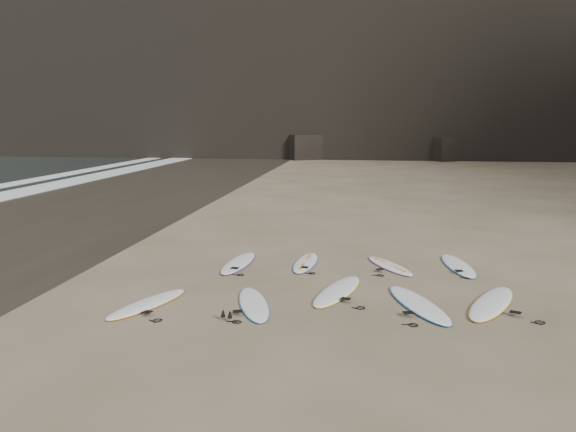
{
  "coord_description": "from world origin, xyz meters",
  "views": [
    {
      "loc": [
        0.38,
        -12.29,
        4.02
      ],
      "look_at": [
        -1.61,
        2.14,
        1.5
      ],
      "focal_mm": 35.0,
      "sensor_mm": 36.0,
      "label": 1
    }
  ],
  "objects_px": {
    "surfboard_0": "(148,303)",
    "surfboard_5": "(238,263)",
    "surfboard_4": "(492,303)",
    "surfboard_1": "(254,303)",
    "surfboard_2": "(338,290)",
    "surfboard_3": "(418,304)",
    "surfboard_8": "(458,265)",
    "surfboard_6": "(306,262)",
    "surfboard_7": "(390,266)"
  },
  "relations": [
    {
      "from": "surfboard_5",
      "to": "surfboard_6",
      "type": "height_order",
      "value": "surfboard_5"
    },
    {
      "from": "surfboard_3",
      "to": "surfboard_5",
      "type": "relative_size",
      "value": 1.08
    },
    {
      "from": "surfboard_2",
      "to": "surfboard_6",
      "type": "height_order",
      "value": "surfboard_2"
    },
    {
      "from": "surfboard_2",
      "to": "surfboard_5",
      "type": "distance_m",
      "value": 3.64
    },
    {
      "from": "surfboard_3",
      "to": "surfboard_4",
      "type": "height_order",
      "value": "same"
    },
    {
      "from": "surfboard_1",
      "to": "surfboard_8",
      "type": "relative_size",
      "value": 0.95
    },
    {
      "from": "surfboard_3",
      "to": "surfboard_1",
      "type": "bearing_deg",
      "value": 167.02
    },
    {
      "from": "surfboard_1",
      "to": "surfboard_5",
      "type": "height_order",
      "value": "surfboard_5"
    },
    {
      "from": "surfboard_6",
      "to": "surfboard_8",
      "type": "height_order",
      "value": "surfboard_8"
    },
    {
      "from": "surfboard_5",
      "to": "surfboard_8",
      "type": "distance_m",
      "value": 6.09
    },
    {
      "from": "surfboard_4",
      "to": "surfboard_6",
      "type": "bearing_deg",
      "value": 170.94
    },
    {
      "from": "surfboard_0",
      "to": "surfboard_8",
      "type": "xyz_separation_m",
      "value": [
        7.25,
        4.26,
        0.0
      ]
    },
    {
      "from": "surfboard_1",
      "to": "surfboard_2",
      "type": "height_order",
      "value": "surfboard_2"
    },
    {
      "from": "surfboard_1",
      "to": "surfboard_4",
      "type": "distance_m",
      "value": 5.22
    },
    {
      "from": "surfboard_4",
      "to": "surfboard_5",
      "type": "distance_m",
      "value": 6.83
    },
    {
      "from": "surfboard_0",
      "to": "surfboard_3",
      "type": "xyz_separation_m",
      "value": [
        5.87,
        0.76,
        0.01
      ]
    },
    {
      "from": "surfboard_1",
      "to": "surfboard_8",
      "type": "bearing_deg",
      "value": 20.58
    },
    {
      "from": "surfboard_2",
      "to": "surfboard_6",
      "type": "bearing_deg",
      "value": 128.78
    },
    {
      "from": "surfboard_2",
      "to": "surfboard_6",
      "type": "relative_size",
      "value": 1.15
    },
    {
      "from": "surfboard_0",
      "to": "surfboard_4",
      "type": "distance_m",
      "value": 7.55
    },
    {
      "from": "surfboard_0",
      "to": "surfboard_2",
      "type": "relative_size",
      "value": 0.9
    },
    {
      "from": "surfboard_7",
      "to": "surfboard_2",
      "type": "bearing_deg",
      "value": -145.6
    },
    {
      "from": "surfboard_1",
      "to": "surfboard_5",
      "type": "distance_m",
      "value": 3.59
    },
    {
      "from": "surfboard_1",
      "to": "surfboard_2",
      "type": "relative_size",
      "value": 0.91
    },
    {
      "from": "surfboard_2",
      "to": "surfboard_4",
      "type": "relative_size",
      "value": 0.97
    },
    {
      "from": "surfboard_2",
      "to": "surfboard_3",
      "type": "height_order",
      "value": "surfboard_3"
    },
    {
      "from": "surfboard_1",
      "to": "surfboard_4",
      "type": "bearing_deg",
      "value": -9.77
    },
    {
      "from": "surfboard_1",
      "to": "surfboard_7",
      "type": "bearing_deg",
      "value": 32.05
    },
    {
      "from": "surfboard_3",
      "to": "surfboard_5",
      "type": "xyz_separation_m",
      "value": [
        -4.68,
        2.96,
        -0.0
      ]
    },
    {
      "from": "surfboard_3",
      "to": "surfboard_6",
      "type": "relative_size",
      "value": 1.17
    },
    {
      "from": "surfboard_0",
      "to": "surfboard_1",
      "type": "xyz_separation_m",
      "value": [
        2.3,
        0.31,
        0.0
      ]
    },
    {
      "from": "surfboard_5",
      "to": "surfboard_4",
      "type": "bearing_deg",
      "value": -18.37
    },
    {
      "from": "surfboard_6",
      "to": "surfboard_7",
      "type": "bearing_deg",
      "value": 3.35
    },
    {
      "from": "surfboard_7",
      "to": "surfboard_0",
      "type": "bearing_deg",
      "value": -171.33
    },
    {
      "from": "surfboard_5",
      "to": "surfboard_7",
      "type": "distance_m",
      "value": 4.21
    },
    {
      "from": "surfboard_2",
      "to": "surfboard_3",
      "type": "distance_m",
      "value": 1.94
    },
    {
      "from": "surfboard_1",
      "to": "surfboard_7",
      "type": "xyz_separation_m",
      "value": [
        3.08,
        3.69,
        -0.0
      ]
    },
    {
      "from": "surfboard_2",
      "to": "surfboard_7",
      "type": "bearing_deg",
      "value": 78.97
    },
    {
      "from": "surfboard_5",
      "to": "surfboard_7",
      "type": "height_order",
      "value": "surfboard_5"
    },
    {
      "from": "surfboard_8",
      "to": "surfboard_0",
      "type": "bearing_deg",
      "value": -156.78
    },
    {
      "from": "surfboard_0",
      "to": "surfboard_5",
      "type": "relative_size",
      "value": 0.94
    },
    {
      "from": "surfboard_3",
      "to": "surfboard_8",
      "type": "distance_m",
      "value": 3.77
    },
    {
      "from": "surfboard_5",
      "to": "surfboard_2",
      "type": "bearing_deg",
      "value": -32.95
    },
    {
      "from": "surfboard_0",
      "to": "surfboard_1",
      "type": "distance_m",
      "value": 2.32
    },
    {
      "from": "surfboard_4",
      "to": "surfboard_6",
      "type": "relative_size",
      "value": 1.18
    },
    {
      "from": "surfboard_2",
      "to": "surfboard_6",
      "type": "distance_m",
      "value": 2.72
    },
    {
      "from": "surfboard_0",
      "to": "surfboard_3",
      "type": "height_order",
      "value": "surfboard_3"
    },
    {
      "from": "surfboard_1",
      "to": "surfboard_3",
      "type": "xyz_separation_m",
      "value": [
        3.57,
        0.45,
        0.01
      ]
    },
    {
      "from": "surfboard_2",
      "to": "surfboard_7",
      "type": "distance_m",
      "value": 2.82
    },
    {
      "from": "surfboard_2",
      "to": "surfboard_1",
      "type": "bearing_deg",
      "value": -129.41
    }
  ]
}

